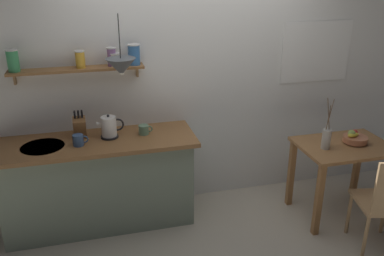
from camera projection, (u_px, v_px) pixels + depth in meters
ground_plane at (208, 226)px, 4.07m from camera, size 14.00×14.00×0.00m
back_wall at (211, 74)px, 4.20m from camera, size 6.80×0.11×2.70m
kitchen_counter at (99, 182)px, 3.95m from camera, size 1.83×0.63×0.90m
wall_shelf at (85, 63)px, 3.68m from camera, size 1.19×0.20×0.32m
dining_table at (343, 158)px, 4.06m from camera, size 0.89×0.64×0.77m
fruit_bowl at (355, 138)px, 4.03m from camera, size 0.23×0.23×0.13m
twig_vase at (326, 138)px, 3.89m from camera, size 0.09×0.08×0.50m
electric_kettle at (109, 127)px, 3.80m from camera, size 0.25×0.16×0.23m
knife_block at (80, 127)px, 3.79m from camera, size 0.11×0.15×0.28m
coffee_mug_by_sink at (79, 140)px, 3.65m from camera, size 0.14×0.09×0.10m
coffee_mug_spare at (144, 130)px, 3.89m from camera, size 0.13×0.09×0.09m
pendant_lamp at (121, 67)px, 3.51m from camera, size 0.26×0.26×0.52m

